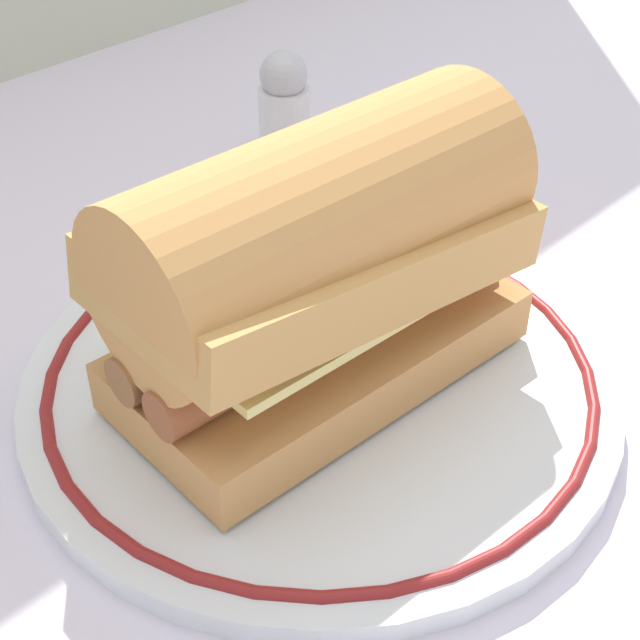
{
  "coord_description": "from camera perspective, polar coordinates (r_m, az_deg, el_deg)",
  "views": [
    {
      "loc": [
        -0.26,
        -0.27,
        0.32
      ],
      "look_at": [
        -0.01,
        -0.02,
        0.04
      ],
      "focal_mm": 54.57,
      "sensor_mm": 36.0,
      "label": 1
    }
  ],
  "objects": [
    {
      "name": "ground_plane",
      "position": [
        0.49,
        -0.8,
        -3.05
      ],
      "size": [
        1.5,
        1.5,
        0.0
      ],
      "primitive_type": "plane",
      "color": "silver"
    },
    {
      "name": "plate",
      "position": [
        0.47,
        -0.0,
        -3.58
      ],
      "size": [
        0.29,
        0.29,
        0.01
      ],
      "color": "white",
      "rests_on": "ground_plane"
    },
    {
      "name": "salt_shaker",
      "position": [
        0.66,
        -2.1,
        12.36
      ],
      "size": [
        0.04,
        0.04,
        0.08
      ],
      "color": "white",
      "rests_on": "ground_plane"
    },
    {
      "name": "sausage_sandwich",
      "position": [
        0.43,
        -0.0,
        3.51
      ],
      "size": [
        0.2,
        0.11,
        0.13
      ],
      "rotation": [
        0.0,
        0.0,
        -0.06
      ],
      "color": "tan",
      "rests_on": "plate"
    }
  ]
}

